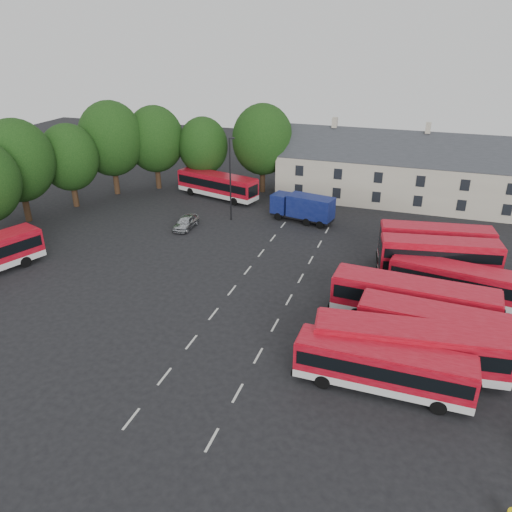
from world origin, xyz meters
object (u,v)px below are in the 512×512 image
object	(u,v)px
bus_dd_south	(439,259)
box_truck	(303,207)
silver_car	(186,222)
lamppost	(230,177)
bus_row_a	(383,365)

from	to	relation	value
bus_dd_south	box_truck	xyz separation A→B (m)	(-14.49, 10.79, -0.54)
silver_car	lamppost	bearing A→B (deg)	46.44
lamppost	bus_dd_south	bearing A→B (deg)	-21.28
bus_row_a	bus_dd_south	xyz separation A→B (m)	(3.09, 15.77, 0.50)
bus_dd_south	lamppost	world-z (taller)	lamppost
bus_dd_south	lamppost	size ratio (longest dim) A/B	1.07
box_truck	lamppost	xyz separation A→B (m)	(-7.91, -2.07, 3.28)
bus_row_a	lamppost	distance (m)	31.36
bus_dd_south	silver_car	size ratio (longest dim) A/B	2.42
bus_row_a	silver_car	xyz separation A→B (m)	(-23.09, 20.46, -1.09)
bus_dd_south	bus_row_a	bearing A→B (deg)	-110.85
bus_row_a	box_truck	size ratio (longest dim) A/B	1.43
bus_dd_south	silver_car	world-z (taller)	bus_dd_south
box_truck	silver_car	size ratio (longest dim) A/B	1.79
lamppost	bus_row_a	bearing A→B (deg)	-51.75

